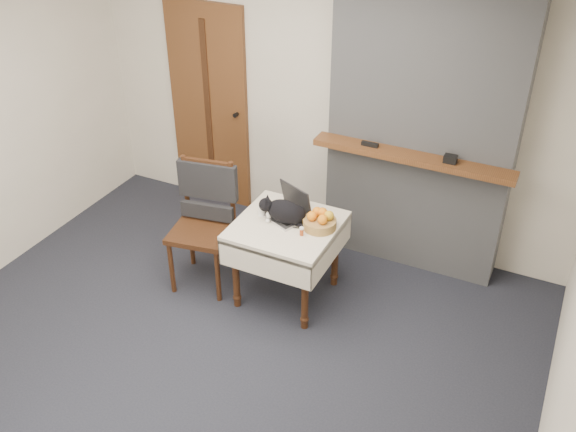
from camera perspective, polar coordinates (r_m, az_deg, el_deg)
name	(u,v)px	position (r m, az deg, el deg)	size (l,w,h in m)	color
ground	(215,356)	(4.88, -6.49, -12.22)	(4.50, 4.50, 0.00)	black
room_shell	(236,111)	(4.21, -4.65, 9.24)	(4.52, 4.01, 2.61)	beige
door	(209,107)	(6.28, -7.00, 9.59)	(0.82, 0.10, 2.00)	brown
chimney	(423,123)	(5.28, 11.90, 8.07)	(1.62, 0.48, 2.60)	gray
side_table	(287,236)	(5.03, -0.12, -1.78)	(0.78, 0.78, 0.70)	#3E1F10
laptop	(288,209)	(5.04, 0.02, 0.64)	(0.41, 0.38, 0.24)	#B7B7BC
cat	(285,212)	(4.94, -0.23, 0.37)	(0.45, 0.25, 0.22)	black
cream_jar	(262,212)	(5.06, -2.34, 0.40)	(0.06, 0.06, 0.07)	white
pill_bottle	(302,231)	(4.82, 1.21, -1.36)	(0.03, 0.03, 0.07)	#993812
fruit_basket	(320,221)	(4.90, 2.85, -0.44)	(0.26, 0.26, 0.15)	#AC8B45
desk_clutter	(306,224)	(4.96, 1.58, -0.70)	(0.14, 0.02, 0.01)	black
chair	(205,206)	(5.26, -7.36, 0.85)	(0.56, 0.55, 1.07)	#3E1F10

